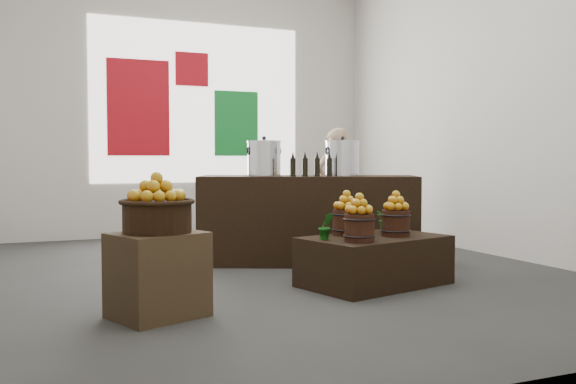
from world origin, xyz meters
name	(u,v)px	position (x,y,z in m)	size (l,w,h in m)	color
ground	(261,273)	(0.00, 0.00, 0.00)	(7.00, 7.00, 0.00)	#31322F
back_wall	(178,102)	(0.00, 3.50, 2.00)	(6.00, 0.04, 4.00)	beige
back_opening	(198,103)	(0.30, 3.48, 2.00)	(3.20, 0.02, 2.40)	white
deco_red_left	(138,108)	(-0.60, 3.47, 1.90)	(0.90, 0.04, 1.40)	#A70C17
deco_green_right	(236,124)	(0.90, 3.47, 1.70)	(0.70, 0.04, 1.00)	#12782A
deco_red_upper	(192,69)	(0.20, 3.47, 2.50)	(0.50, 0.04, 0.50)	#A70C17
crate	(158,275)	(-1.33, -1.40, 0.31)	(0.62, 0.51, 0.62)	#4F3D25
wicker_basket	(157,217)	(-1.33, -1.40, 0.73)	(0.50, 0.50, 0.23)	black
apples_in_basket	(157,187)	(-1.33, -1.40, 0.95)	(0.39, 0.39, 0.21)	#9C1905
display_table	(375,261)	(0.74, -0.99, 0.22)	(1.29, 0.80, 0.45)	black
apple_bucket_front_left	(359,228)	(0.42, -1.26, 0.57)	(0.26, 0.26, 0.24)	#37190F
apples_in_bucket_front_left	(359,204)	(0.42, -1.26, 0.77)	(0.19, 0.19, 0.17)	#9C1905
apple_bucket_front_right	(396,223)	(0.92, -1.04, 0.57)	(0.26, 0.26, 0.24)	#37190F
apples_in_bucket_front_right	(396,201)	(0.92, -1.04, 0.77)	(0.19, 0.19, 0.17)	#9C1905
apple_bucket_rear	(347,222)	(0.55, -0.79, 0.57)	(0.26, 0.26, 0.24)	#37190F
apples_in_bucket_rear	(347,200)	(0.55, -0.79, 0.77)	(0.19, 0.19, 0.17)	#9C1905
herb_garnish_right	(388,218)	(1.03, -0.75, 0.59)	(0.25, 0.22, 0.28)	#135512
herb_garnish_left	(326,226)	(0.22, -1.03, 0.57)	(0.13, 0.11, 0.24)	#135512
counter	(308,220)	(0.70, 0.38, 0.48)	(2.37, 0.75, 0.97)	black
stock_pot_left	(264,159)	(0.26, 0.58, 1.15)	(0.37, 0.37, 0.37)	silver
stock_pot_center	(342,159)	(1.04, 0.22, 1.15)	(0.37, 0.37, 0.37)	silver
oil_cruets	(308,164)	(0.60, 0.17, 1.10)	(0.34, 0.06, 0.27)	black
shopper	(335,186)	(1.75, 1.76, 0.79)	(0.57, 0.38, 1.57)	tan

